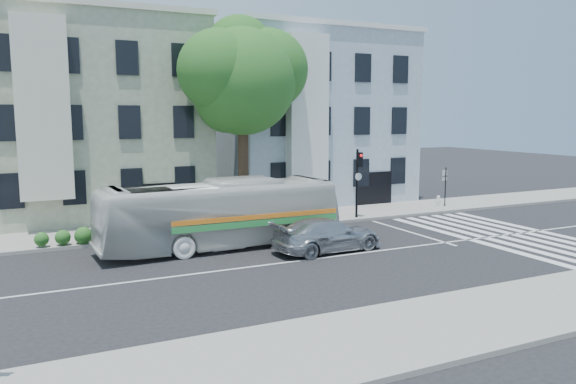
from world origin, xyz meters
TOP-DOWN VIEW (x-y plane):
  - ground at (0.00, 0.00)m, footprint 120.00×120.00m
  - sidewalk_far at (0.00, 8.00)m, footprint 80.00×4.00m
  - sidewalk_near at (0.00, -8.00)m, footprint 80.00×4.00m
  - building_left at (-7.00, 15.00)m, footprint 12.00×10.00m
  - building_right at (7.00, 15.00)m, footprint 12.00×10.00m
  - street_tree at (0.06, 8.74)m, footprint 7.30×5.90m
  - bus at (-2.98, 3.52)m, footprint 3.01×10.83m
  - sedan at (0.87, 0.95)m, footprint 2.38×5.03m
  - hedge at (-5.86, 6.30)m, footprint 8.51×2.40m
  - traffic_signal at (5.87, 6.37)m, footprint 0.41×0.52m
  - fire_hydrant at (12.40, 7.37)m, footprint 0.40×0.23m
  - far_sign_pole at (12.89, 7.39)m, footprint 0.43×0.21m

SIDE VIEW (x-z plane):
  - ground at x=0.00m, z-range 0.00..0.00m
  - sidewalk_far at x=0.00m, z-range 0.00..0.15m
  - sidewalk_near at x=0.00m, z-range 0.00..0.15m
  - hedge at x=-5.86m, z-range 0.15..0.85m
  - fire_hydrant at x=12.40m, z-range 0.16..0.86m
  - sedan at x=0.87m, z-range 0.00..1.42m
  - bus at x=-2.98m, z-range 0.00..2.99m
  - far_sign_pole at x=12.89m, z-range 0.48..2.89m
  - traffic_signal at x=5.87m, z-range 0.57..4.50m
  - building_left at x=-7.00m, z-range 0.00..11.00m
  - building_right at x=7.00m, z-range 0.00..11.00m
  - street_tree at x=0.06m, z-range 2.28..13.38m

